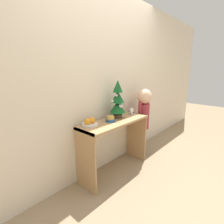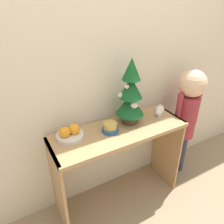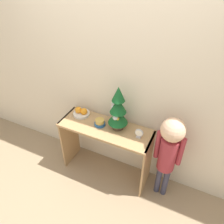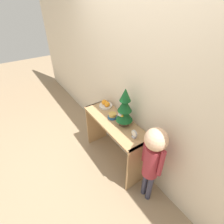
{
  "view_description": "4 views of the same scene",
  "coord_description": "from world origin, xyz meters",
  "px_view_note": "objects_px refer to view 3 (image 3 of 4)",
  "views": [
    {
      "loc": [
        -1.73,
        -1.28,
        1.46
      ],
      "look_at": [
        -0.07,
        0.19,
        0.9
      ],
      "focal_mm": 28.0,
      "sensor_mm": 36.0,
      "label": 1
    },
    {
      "loc": [
        -0.75,
        -1.02,
        1.71
      ],
      "look_at": [
        -0.06,
        0.21,
        0.93
      ],
      "focal_mm": 35.0,
      "sensor_mm": 36.0,
      "label": 2
    },
    {
      "loc": [
        0.88,
        -1.47,
        2.4
      ],
      "look_at": [
        0.08,
        0.21,
        1.0
      ],
      "focal_mm": 35.0,
      "sensor_mm": 36.0,
      "label": 3
    },
    {
      "loc": [
        1.55,
        -0.88,
        2.23
      ],
      "look_at": [
        -0.04,
        0.18,
        0.89
      ],
      "focal_mm": 28.0,
      "sensor_mm": 36.0,
      "label": 4
    }
  ],
  "objects_px": {
    "singing_bowl": "(100,123)",
    "desk_clock": "(139,134)",
    "child_figure": "(169,148)",
    "fruit_bowl": "(81,112)",
    "mini_tree": "(118,110)"
  },
  "relations": [
    {
      "from": "singing_bowl",
      "to": "desk_clock",
      "type": "relative_size",
      "value": 1.15
    },
    {
      "from": "desk_clock",
      "to": "child_figure",
      "type": "bearing_deg",
      "value": -2.36
    },
    {
      "from": "fruit_bowl",
      "to": "child_figure",
      "type": "bearing_deg",
      "value": -4.87
    },
    {
      "from": "singing_bowl",
      "to": "desk_clock",
      "type": "bearing_deg",
      "value": -0.52
    },
    {
      "from": "mini_tree",
      "to": "child_figure",
      "type": "xyz_separation_m",
      "value": [
        0.61,
        -0.06,
        -0.25
      ]
    },
    {
      "from": "desk_clock",
      "to": "child_figure",
      "type": "distance_m",
      "value": 0.34
    },
    {
      "from": "singing_bowl",
      "to": "child_figure",
      "type": "height_order",
      "value": "child_figure"
    },
    {
      "from": "child_figure",
      "to": "desk_clock",
      "type": "bearing_deg",
      "value": 177.64
    },
    {
      "from": "fruit_bowl",
      "to": "singing_bowl",
      "type": "xyz_separation_m",
      "value": [
        0.3,
        -0.08,
        -0.0
      ]
    },
    {
      "from": "singing_bowl",
      "to": "desk_clock",
      "type": "distance_m",
      "value": 0.48
    },
    {
      "from": "singing_bowl",
      "to": "desk_clock",
      "type": "height_order",
      "value": "desk_clock"
    },
    {
      "from": "mini_tree",
      "to": "fruit_bowl",
      "type": "distance_m",
      "value": 0.55
    },
    {
      "from": "mini_tree",
      "to": "desk_clock",
      "type": "distance_m",
      "value": 0.34
    },
    {
      "from": "mini_tree",
      "to": "desk_clock",
      "type": "bearing_deg",
      "value": -10.44
    },
    {
      "from": "child_figure",
      "to": "fruit_bowl",
      "type": "bearing_deg",
      "value": 175.13
    }
  ]
}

